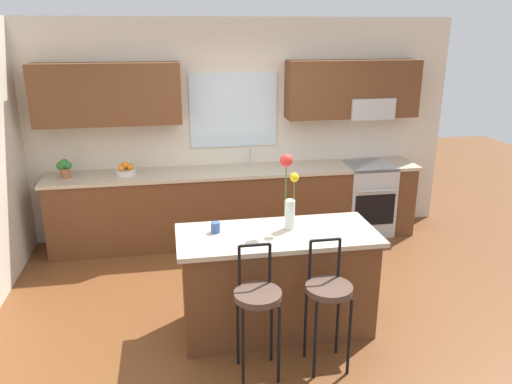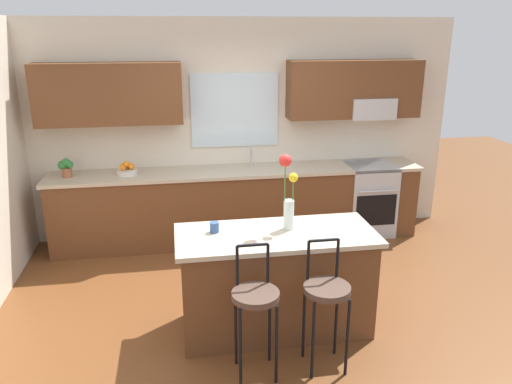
{
  "view_description": "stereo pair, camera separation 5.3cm",
  "coord_description": "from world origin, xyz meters",
  "views": [
    {
      "loc": [
        -0.81,
        -4.14,
        2.56
      ],
      "look_at": [
        0.03,
        0.55,
        1.0
      ],
      "focal_mm": 35.02,
      "sensor_mm": 36.0,
      "label": 1
    },
    {
      "loc": [
        -0.75,
        -4.15,
        2.56
      ],
      "look_at": [
        0.03,
        0.55,
        1.0
      ],
      "focal_mm": 35.02,
      "sensor_mm": 36.0,
      "label": 2
    }
  ],
  "objects": [
    {
      "name": "sink_faucet",
      "position": [
        0.18,
        1.84,
        1.06
      ],
      "size": [
        0.02,
        0.13,
        0.23
      ],
      "color": "#B7BABC",
      "rests_on": "counter_run"
    },
    {
      "name": "oven_range",
      "position": [
        1.69,
        1.68,
        0.46
      ],
      "size": [
        0.6,
        0.64,
        0.92
      ],
      "color": "#B7BABC",
      "rests_on": "ground"
    },
    {
      "name": "fruit_bowl_oranges",
      "position": [
        -1.33,
        1.7,
        0.98
      ],
      "size": [
        0.24,
        0.24,
        0.16
      ],
      "color": "silver",
      "rests_on": "counter_run"
    },
    {
      "name": "flower_vase",
      "position": [
        0.17,
        -0.26,
        1.24
      ],
      "size": [
        0.16,
        0.11,
        0.66
      ],
      "color": "silver",
      "rests_on": "kitchen_island"
    },
    {
      "name": "ground_plane",
      "position": [
        0.0,
        0.0,
        0.0
      ],
      "size": [
        14.0,
        14.0,
        0.0
      ],
      "primitive_type": "plane",
      "color": "brown"
    },
    {
      "name": "bar_stool_middle",
      "position": [
        0.33,
        -0.91,
        0.64
      ],
      "size": [
        0.36,
        0.36,
        1.04
      ],
      "color": "black",
      "rests_on": "ground"
    },
    {
      "name": "back_wall_assembly",
      "position": [
        0.03,
        1.99,
        1.5
      ],
      "size": [
        5.6,
        0.5,
        2.7
      ],
      "color": "beige",
      "rests_on": "ground"
    },
    {
      "name": "mug_ceramic",
      "position": [
        -0.46,
        -0.23,
        0.97
      ],
      "size": [
        0.08,
        0.08,
        0.09
      ],
      "primitive_type": "cylinder",
      "color": "#33518C",
      "rests_on": "kitchen_island"
    },
    {
      "name": "counter_run",
      "position": [
        0.0,
        1.7,
        0.47
      ],
      "size": [
        4.56,
        0.64,
        0.92
      ],
      "color": "brown",
      "rests_on": "ground"
    },
    {
      "name": "kitchen_island",
      "position": [
        0.05,
        -0.33,
        0.46
      ],
      "size": [
        1.7,
        0.74,
        0.92
      ],
      "color": "brown",
      "rests_on": "ground"
    },
    {
      "name": "potted_plant_small",
      "position": [
        -2.01,
        1.7,
        1.04
      ],
      "size": [
        0.18,
        0.12,
        0.22
      ],
      "color": "#9E5B3D",
      "rests_on": "counter_run"
    },
    {
      "name": "bar_stool_near",
      "position": [
        -0.22,
        -0.91,
        0.64
      ],
      "size": [
        0.36,
        0.36,
        1.04
      ],
      "color": "black",
      "rests_on": "ground"
    }
  ]
}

